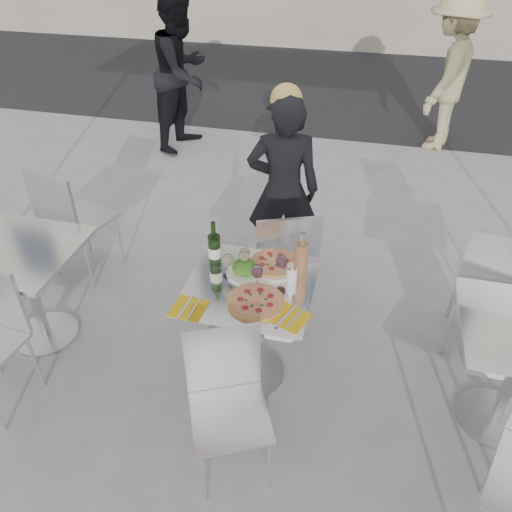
% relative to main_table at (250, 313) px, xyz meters
% --- Properties ---
extents(ground, '(80.00, 80.00, 0.00)m').
position_rel_main_table_xyz_m(ground, '(0.00, 0.00, -0.54)').
color(ground, slate).
extents(street_asphalt, '(24.00, 5.00, 0.00)m').
position_rel_main_table_xyz_m(street_asphalt, '(0.00, 6.50, -0.54)').
color(street_asphalt, black).
rests_on(street_asphalt, ground).
extents(main_table, '(0.72, 0.72, 0.75)m').
position_rel_main_table_xyz_m(main_table, '(0.00, 0.00, 0.00)').
color(main_table, '#B7BABF').
rests_on(main_table, ground).
extents(side_table_left, '(0.72, 0.72, 0.75)m').
position_rel_main_table_xyz_m(side_table_left, '(-1.50, 0.00, 0.00)').
color(side_table_left, '#B7BABF').
rests_on(side_table_left, ground).
extents(chair_far, '(0.55, 0.56, 0.93)m').
position_rel_main_table_xyz_m(chair_far, '(0.10, 0.58, 0.01)').
color(chair_far, silver).
rests_on(chair_far, ground).
extents(chair_near, '(0.52, 0.52, 0.85)m').
position_rel_main_table_xyz_m(chair_near, '(0.02, -0.57, -0.03)').
color(chair_near, silver).
rests_on(chair_near, ground).
extents(side_chair_lfar, '(0.53, 0.54, 0.97)m').
position_rel_main_table_xyz_m(side_chair_lfar, '(-1.60, 0.70, 0.03)').
color(side_chair_lfar, silver).
rests_on(side_chair_lfar, ground).
extents(side_chair_rfar, '(0.54, 0.55, 1.02)m').
position_rel_main_table_xyz_m(side_chair_rfar, '(1.43, 0.55, 0.06)').
color(side_chair_rfar, silver).
rests_on(side_chair_rfar, ground).
extents(woman_diner, '(0.60, 0.45, 1.50)m').
position_rel_main_table_xyz_m(woman_diner, '(-0.03, 1.14, 0.21)').
color(woman_diner, black).
rests_on(woman_diner, ground).
extents(pedestrian_a, '(0.83, 0.98, 1.77)m').
position_rel_main_table_xyz_m(pedestrian_a, '(-1.67, 3.41, 0.34)').
color(pedestrian_a, black).
rests_on(pedestrian_a, ground).
extents(pedestrian_b, '(0.97, 1.28, 1.76)m').
position_rel_main_table_xyz_m(pedestrian_b, '(1.31, 4.11, 0.34)').
color(pedestrian_b, tan).
rests_on(pedestrian_b, ground).
extents(pizza_near, '(0.31, 0.31, 0.02)m').
position_rel_main_table_xyz_m(pizza_near, '(0.07, -0.14, 0.22)').
color(pizza_near, tan).
rests_on(pizza_near, main_table).
extents(pizza_far, '(0.32, 0.32, 0.03)m').
position_rel_main_table_xyz_m(pizza_far, '(0.09, 0.21, 0.23)').
color(pizza_far, white).
rests_on(pizza_far, main_table).
extents(salad_plate, '(0.22, 0.22, 0.09)m').
position_rel_main_table_xyz_m(salad_plate, '(-0.05, 0.10, 0.25)').
color(salad_plate, white).
rests_on(salad_plate, main_table).
extents(wine_bottle, '(0.07, 0.08, 0.29)m').
position_rel_main_table_xyz_m(wine_bottle, '(-0.25, 0.15, 0.32)').
color(wine_bottle, '#24481B').
rests_on(wine_bottle, main_table).
extents(carafe, '(0.08, 0.08, 0.29)m').
position_rel_main_table_xyz_m(carafe, '(0.26, 0.17, 0.33)').
color(carafe, tan).
rests_on(carafe, main_table).
extents(sugar_shaker, '(0.06, 0.06, 0.11)m').
position_rel_main_table_xyz_m(sugar_shaker, '(0.22, 0.10, 0.26)').
color(sugar_shaker, white).
rests_on(sugar_shaker, main_table).
extents(wineglass_white_a, '(0.07, 0.07, 0.16)m').
position_rel_main_table_xyz_m(wineglass_white_a, '(-0.14, 0.05, 0.32)').
color(wineglass_white_a, white).
rests_on(wineglass_white_a, main_table).
extents(wineglass_white_b, '(0.07, 0.07, 0.16)m').
position_rel_main_table_xyz_m(wineglass_white_b, '(-0.06, 0.13, 0.32)').
color(wineglass_white_b, white).
rests_on(wineglass_white_b, main_table).
extents(wineglass_red_a, '(0.07, 0.07, 0.16)m').
position_rel_main_table_xyz_m(wineglass_red_a, '(0.04, -0.01, 0.32)').
color(wineglass_red_a, white).
rests_on(wineglass_red_a, main_table).
extents(wineglass_red_b, '(0.07, 0.07, 0.16)m').
position_rel_main_table_xyz_m(wineglass_red_b, '(0.16, 0.11, 0.32)').
color(wineglass_red_b, white).
rests_on(wineglass_red_b, main_table).
extents(napkin_left, '(0.19, 0.20, 0.01)m').
position_rel_main_table_xyz_m(napkin_left, '(-0.27, -0.27, 0.21)').
color(napkin_left, gold).
rests_on(napkin_left, main_table).
extents(napkin_right, '(0.23, 0.23, 0.01)m').
position_rel_main_table_xyz_m(napkin_right, '(0.27, -0.21, 0.21)').
color(napkin_right, gold).
rests_on(napkin_right, main_table).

